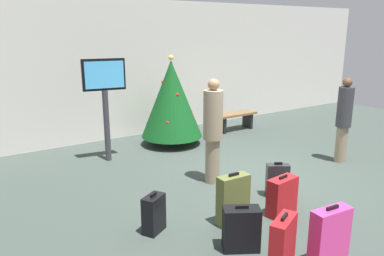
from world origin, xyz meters
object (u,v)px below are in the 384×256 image
suitcase_5 (154,214)px  suitcase_6 (329,238)px  traveller_0 (213,129)px  suitcase_4 (277,180)px  holiday_tree (172,99)px  suitcase_3 (233,200)px  suitcase_1 (241,229)px  suitcase_2 (282,250)px  waiting_bench (235,118)px  suitcase_0 (282,196)px  flight_info_kiosk (105,91)px  traveller_1 (344,118)px

suitcase_5 → suitcase_6: bearing=-54.1°
traveller_0 → suitcase_4: size_ratio=3.18×
holiday_tree → suitcase_3: (-1.25, -3.81, -0.74)m
suitcase_1 → suitcase_4: size_ratio=1.02×
suitcase_2 → suitcase_6: 0.64m
waiting_bench → suitcase_0: 4.89m
flight_info_kiosk → suitcase_6: (0.74, -4.93, -1.11)m
flight_info_kiosk → suitcase_4: 3.82m
flight_info_kiosk → suitcase_0: bearing=-71.5°
suitcase_0 → suitcase_3: 0.81m
suitcase_0 → suitcase_2: size_ratio=0.79×
suitcase_2 → suitcase_4: 2.22m
suitcase_3 → suitcase_4: 1.24m
suitcase_5 → suitcase_2: bearing=-68.0°
suitcase_1 → suitcase_6: size_ratio=0.78×
holiday_tree → traveller_1: holiday_tree is taller
traveller_1 → suitcase_4: size_ratio=2.97×
waiting_bench → suitcase_0: suitcase_0 is taller
waiting_bench → suitcase_0: bearing=-121.6°
waiting_bench → suitcase_1: bearing=-128.9°
waiting_bench → suitcase_2: bearing=-125.2°
traveller_0 → suitcase_6: 2.87m
waiting_bench → suitcase_1: suitcase_1 is taller
suitcase_0 → suitcase_5: suitcase_0 is taller
suitcase_1 → suitcase_3: bearing=59.6°
holiday_tree → suitcase_2: holiday_tree is taller
suitcase_2 → suitcase_3: 1.32m
flight_info_kiosk → traveller_1: size_ratio=1.21×
suitcase_0 → suitcase_5: (-1.82, 0.60, -0.02)m
suitcase_4 → suitcase_1: bearing=-150.2°
waiting_bench → suitcase_6: size_ratio=1.62×
flight_info_kiosk → waiting_bench: bearing=6.6°
suitcase_3 → holiday_tree: bearing=71.8°
flight_info_kiosk → traveller_0: size_ratio=1.13×
holiday_tree → traveller_1: size_ratio=1.21×
waiting_bench → traveller_1: bearing=-86.6°
suitcase_0 → suitcase_1: 1.17m
traveller_1 → suitcase_4: 2.47m
flight_info_kiosk → suitcase_6: 5.11m
suitcase_0 → suitcase_6: bearing=-112.9°
traveller_0 → traveller_1: bearing=-11.7°
traveller_0 → suitcase_4: (0.54, -1.07, -0.72)m
flight_info_kiosk → waiting_bench: 3.99m
traveller_1 → suitcase_2: traveller_1 is taller
suitcase_2 → suitcase_3: suitcase_2 is taller
suitcase_2 → suitcase_3: size_ratio=1.03×
holiday_tree → flight_info_kiosk: size_ratio=1.00×
flight_info_kiosk → traveller_0: 2.48m
suitcase_0 → suitcase_3: size_ratio=0.81×
holiday_tree → waiting_bench: (2.09, 0.16, -0.75)m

